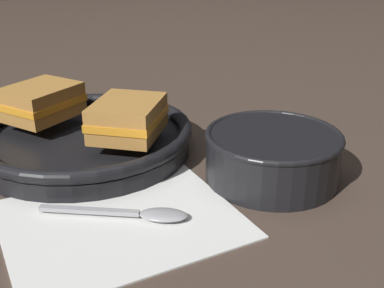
{
  "coord_description": "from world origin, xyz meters",
  "views": [
    {
      "loc": [
        -0.15,
        -0.53,
        0.29
      ],
      "look_at": [
        0.02,
        0.02,
        0.03
      ],
      "focal_mm": 45.0,
      "sensor_mm": 36.0,
      "label": 1
    }
  ],
  "objects": [
    {
      "name": "napkin",
      "position": [
        -0.1,
        -0.08,
        0.0
      ],
      "size": [
        0.28,
        0.25,
        0.0
      ],
      "color": "white",
      "rests_on": "ground_plane"
    },
    {
      "name": "sandwich_near_right",
      "position": [
        -0.06,
        0.06,
        0.07
      ],
      "size": [
        0.12,
        0.13,
        0.05
      ],
      "rotation": [
        0.0,
        0.0,
        7.34
      ],
      "color": "#B27A38",
      "rests_on": "skillet"
    },
    {
      "name": "spoon",
      "position": [
        -0.07,
        -0.09,
        0.01
      ],
      "size": [
        0.16,
        0.08,
        0.01
      ],
      "rotation": [
        0.0,
        0.0,
        -0.4
      ],
      "color": "#9E9EA3",
      "rests_on": "napkin"
    },
    {
      "name": "ground_plane",
      "position": [
        0.0,
        0.0,
        0.0
      ],
      "size": [
        4.0,
        4.0,
        0.0
      ],
      "primitive_type": "plane",
      "color": "#47382D"
    },
    {
      "name": "sandwich_near_left",
      "position": [
        -0.17,
        0.16,
        0.07
      ],
      "size": [
        0.13,
        0.13,
        0.05
      ],
      "rotation": [
        0.0,
        0.0,
        3.87
      ],
      "color": "#B27A38",
      "rests_on": "skillet"
    },
    {
      "name": "skillet",
      "position": [
        -0.12,
        0.11,
        0.02
      ],
      "size": [
        0.39,
        0.33,
        0.04
      ],
      "color": "black",
      "rests_on": "ground_plane"
    },
    {
      "name": "soup_bowl",
      "position": [
        0.1,
        -0.04,
        0.04
      ],
      "size": [
        0.17,
        0.17,
        0.06
      ],
      "color": "black",
      "rests_on": "ground_plane"
    }
  ]
}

